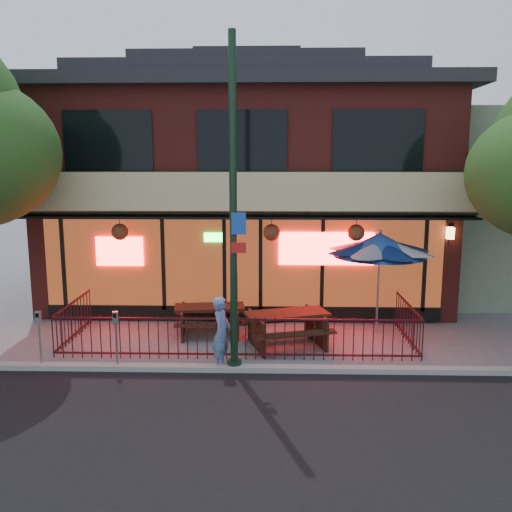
{
  "coord_description": "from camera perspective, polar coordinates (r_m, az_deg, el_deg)",
  "views": [
    {
      "loc": [
        0.77,
        -11.53,
        4.46
      ],
      "look_at": [
        0.4,
        2.0,
        2.08
      ],
      "focal_mm": 38.0,
      "sensor_mm": 36.0,
      "label": 1
    }
  ],
  "objects": [
    {
      "name": "parking_meter_far",
      "position": [
        12.64,
        -21.87,
        -7.25
      ],
      "size": [
        0.13,
        0.11,
        1.29
      ],
      "color": "#9FA3A8",
      "rests_on": "ground"
    },
    {
      "name": "curb",
      "position": [
        11.9,
        -2.32,
        -11.73
      ],
      "size": [
        80.0,
        0.25,
        0.12
      ],
      "primitive_type": "cube",
      "color": "#999993",
      "rests_on": "ground"
    },
    {
      "name": "pedestrian",
      "position": [
        11.81,
        -3.63,
        -8.1
      ],
      "size": [
        0.48,
        0.64,
        1.6
      ],
      "primitive_type": "imported",
      "rotation": [
        0.0,
        0.0,
        1.39
      ],
      "color": "#5679AD",
      "rests_on": "ground"
    },
    {
      "name": "street_light",
      "position": [
        11.23,
        -2.39,
        3.26
      ],
      "size": [
        0.43,
        0.32,
        7.0
      ],
      "color": "black",
      "rests_on": "ground"
    },
    {
      "name": "ground",
      "position": [
        12.39,
        -2.16,
        -11.14
      ],
      "size": [
        80.0,
        80.0,
        0.0
      ],
      "primitive_type": "plane",
      "color": "gray",
      "rests_on": "ground"
    },
    {
      "name": "picnic_table_right",
      "position": [
        13.27,
        3.27,
        -7.15
      ],
      "size": [
        2.33,
        2.03,
        0.85
      ],
      "color": "#321F11",
      "rests_on": "ground"
    },
    {
      "name": "restaurant_building",
      "position": [
        18.66,
        -0.82,
        8.94
      ],
      "size": [
        12.96,
        9.49,
        8.05
      ],
      "color": "maroon",
      "rests_on": "ground"
    },
    {
      "name": "patio_fence",
      "position": [
        12.65,
        -2.03,
        -7.65
      ],
      "size": [
        8.44,
        2.62,
        1.0
      ],
      "color": "#430E15",
      "rests_on": "ground"
    },
    {
      "name": "neighbor_building",
      "position": [
        20.97,
        24.76,
        5.07
      ],
      "size": [
        6.0,
        7.0,
        6.0
      ],
      "primitive_type": "cube",
      "color": "gray",
      "rests_on": "ground"
    },
    {
      "name": "parking_meter_near",
      "position": [
        12.08,
        -14.53,
        -7.6
      ],
      "size": [
        0.14,
        0.12,
        1.3
      ],
      "color": "gray",
      "rests_on": "ground"
    },
    {
      "name": "picnic_table_left",
      "position": [
        14.18,
        -4.9,
        -6.28
      ],
      "size": [
        1.94,
        1.58,
        0.76
      ],
      "color": "#371B14",
      "rests_on": "ground"
    },
    {
      "name": "patio_umbrella",
      "position": [
        14.38,
        12.89,
        1.16
      ],
      "size": [
        2.38,
        2.38,
        2.72
      ],
      "color": "gray",
      "rests_on": "ground"
    }
  ]
}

